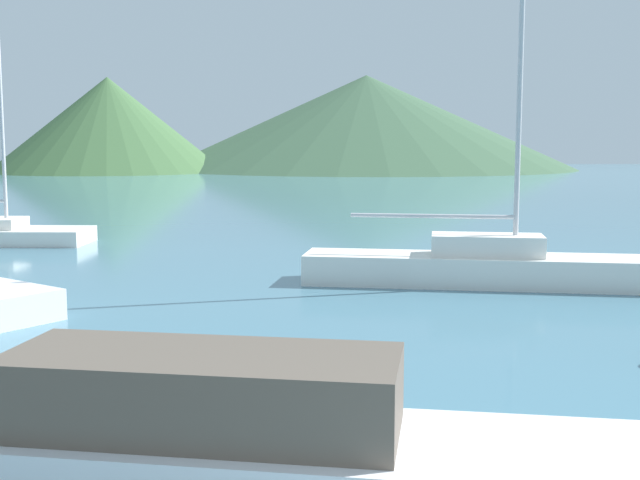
# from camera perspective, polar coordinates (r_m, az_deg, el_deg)

# --- Properties ---
(motorboat_near) EXTENTS (9.53, 3.44, 1.88)m
(motorboat_near) POSITION_cam_1_polar(r_m,az_deg,el_deg) (7.51, 2.57, -15.49)
(motorboat_near) COLOR silver
(motorboat_near) RESTS_ON ground_plane
(sailboat_inner) EXTENTS (8.60, 3.10, 10.32)m
(sailboat_inner) POSITION_cam_1_polar(r_m,az_deg,el_deg) (18.96, 11.77, -1.70)
(sailboat_inner) COLOR white
(sailboat_inner) RESTS_ON ground_plane
(hill_west) EXTENTS (26.59, 26.59, 10.70)m
(hill_west) POSITION_cam_1_polar(r_m,az_deg,el_deg) (95.29, -14.81, 7.94)
(hill_west) COLOR #3D6038
(hill_west) RESTS_ON ground_plane
(hill_central) EXTENTS (52.44, 52.44, 11.80)m
(hill_central) POSITION_cam_1_polar(r_m,az_deg,el_deg) (103.43, 3.30, 8.37)
(hill_central) COLOR #38563D
(hill_central) RESTS_ON ground_plane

